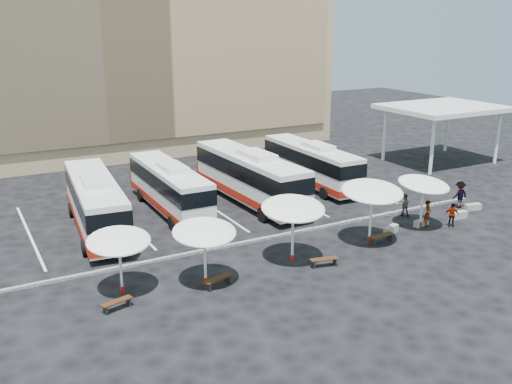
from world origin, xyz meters
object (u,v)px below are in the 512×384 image
wood_bench_3 (382,237)px  conc_bench_3 (473,207)px  bus_0 (95,202)px  sunshade_1 (204,232)px  wood_bench_0 (117,303)px  sunshade_3 (372,192)px  wood_bench_2 (324,260)px  wood_bench_1 (218,280)px  conc_bench_2 (458,215)px  passenger_0 (428,214)px  bus_1 (169,186)px  conc_bench_0 (391,230)px  passenger_3 (460,195)px  sunshade_2 (293,209)px  bus_2 (249,176)px  sunshade_4 (424,185)px  passenger_2 (452,215)px  bus_3 (311,163)px  sunshade_0 (119,241)px  passenger_1 (405,205)px  conc_bench_1 (421,223)px

wood_bench_3 → conc_bench_3: (9.61, 1.76, -0.17)m
bus_0 → sunshade_1: size_ratio=3.36×
wood_bench_0 → wood_bench_3: 15.82m
sunshade_3 → wood_bench_2: bearing=-160.7°
wood_bench_1 → wood_bench_3: wood_bench_3 is taller
conc_bench_2 → conc_bench_3: bearing=19.0°
wood_bench_1 → passenger_0: passenger_0 is taller
bus_1 → wood_bench_3: bearing=-52.0°
bus_1 → sunshade_3: sunshade_3 is taller
conc_bench_0 → passenger_0: passenger_0 is taller
passenger_3 → conc_bench_2: bearing=44.8°
sunshade_2 → conc_bench_3: size_ratio=3.69×
bus_2 → sunshade_4: (7.05, -9.73, 0.83)m
conc_bench_0 → passenger_2: (4.16, -0.89, 0.54)m
bus_3 → wood_bench_1: bearing=-136.4°
sunshade_4 → wood_bench_0: 19.93m
passenger_3 → sunshade_2: bearing=11.9°
wood_bench_3 → conc_bench_0: size_ratio=1.39×
bus_0 → passenger_3: size_ratio=6.15×
sunshade_4 → wood_bench_0: size_ratio=2.56×
bus_0 → sunshade_0: bus_0 is taller
sunshade_2 → conc_bench_2: (13.35, 0.75, -2.79)m
sunshade_4 → conc_bench_0: bearing=177.2°
wood_bench_2 → conc_bench_0: (6.49, 2.15, -0.13)m
conc_bench_2 → sunshade_1: bearing=-176.6°
passenger_1 → passenger_2: bearing=146.4°
passenger_0 → passenger_1: (0.16, 2.26, -0.10)m
sunshade_0 → sunshade_4: 19.05m
sunshade_2 → sunshade_3: (5.39, 0.11, 0.13)m
conc_bench_1 → passenger_2: (1.60, -0.96, 0.56)m
wood_bench_3 → passenger_3: 9.50m
bus_1 → wood_bench_0: bearing=-119.4°
sunshade_1 → wood_bench_1: size_ratio=2.15×
wood_bench_0 → wood_bench_3: size_ratio=0.90×
bus_1 → sunshade_2: bearing=-75.4°
wood_bench_3 → bus_0: bearing=144.5°
bus_3 → wood_bench_1: (-14.06, -12.95, -1.42)m
passenger_3 → sunshade_0: bearing=6.9°
bus_3 → wood_bench_2: bearing=-120.1°
bus_1 → bus_2: 5.76m
sunshade_0 → wood_bench_0: size_ratio=2.21×
bus_1 → passenger_2: size_ratio=7.13×
wood_bench_0 → conc_bench_2: conc_bench_2 is taller
wood_bench_1 → passenger_1: 15.88m
wood_bench_3 → sunshade_2: bearing=177.8°
sunshade_4 → wood_bench_1: size_ratio=2.39×
passenger_3 → bus_0: bearing=-14.8°
bus_2 → sunshade_0: 15.42m
sunshade_4 → wood_bench_0: (-19.72, -1.46, -2.48)m
passenger_1 → sunshade_1: bearing=46.4°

